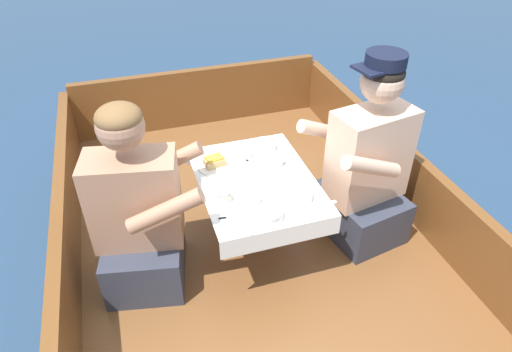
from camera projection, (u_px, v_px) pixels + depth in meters
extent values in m
plane|color=navy|center=(257.00, 279.00, 2.64)|extent=(60.00, 60.00, 0.00)
cube|color=brown|center=(257.00, 264.00, 2.56)|extent=(1.96, 3.00, 0.26)
cube|color=brown|center=(66.00, 262.00, 2.14)|extent=(0.06, 3.00, 0.38)
cube|color=brown|center=(415.00, 187.00, 2.61)|extent=(0.06, 3.00, 0.38)
cube|color=brown|center=(199.00, 97.00, 3.49)|extent=(1.84, 0.06, 0.44)
cylinder|color=#B2B2B7|center=(256.00, 215.00, 2.38)|extent=(0.07, 0.07, 0.42)
cube|color=brown|center=(256.00, 181.00, 2.26)|extent=(0.53, 0.72, 0.02)
cube|color=white|center=(256.00, 180.00, 2.25)|extent=(0.56, 0.75, 0.00)
cube|color=white|center=(282.00, 238.00, 1.99)|extent=(0.56, 0.00, 0.10)
cube|color=white|center=(236.00, 150.00, 2.57)|extent=(0.56, 0.00, 0.10)
cube|color=#333847|center=(146.00, 256.00, 2.26)|extent=(0.44, 0.50, 0.26)
cube|color=tan|center=(135.00, 200.00, 2.05)|extent=(0.44, 0.29, 0.45)
sphere|color=tan|center=(120.00, 127.00, 1.83)|extent=(0.20, 0.20, 0.20)
ellipsoid|color=brown|center=(118.00, 117.00, 1.80)|extent=(0.19, 0.19, 0.11)
cylinder|color=tan|center=(169.00, 162.00, 2.17)|extent=(0.34, 0.14, 0.21)
cylinder|color=tan|center=(165.00, 211.00, 1.88)|extent=(0.34, 0.14, 0.21)
cube|color=#333847|center=(360.00, 212.00, 2.53)|extent=(0.43, 0.50, 0.26)
cube|color=beige|center=(370.00, 155.00, 2.31)|extent=(0.43, 0.29, 0.49)
sphere|color=beige|center=(382.00, 82.00, 2.07)|extent=(0.20, 0.20, 0.20)
ellipsoid|color=black|center=(384.00, 72.00, 2.05)|extent=(0.19, 0.19, 0.11)
cylinder|color=beige|center=(372.00, 167.00, 2.07)|extent=(0.34, 0.13, 0.21)
cylinder|color=beige|center=(326.00, 131.00, 2.33)|extent=(0.34, 0.13, 0.21)
cylinder|color=black|center=(386.00, 59.00, 2.01)|extent=(0.19, 0.19, 0.06)
cube|color=black|center=(369.00, 70.00, 1.99)|extent=(0.12, 0.16, 0.01)
cylinder|color=white|center=(215.00, 166.00, 2.34)|extent=(0.18, 0.18, 0.01)
cylinder|color=white|center=(272.00, 183.00, 2.22)|extent=(0.16, 0.16, 0.01)
cube|color=tan|center=(214.00, 162.00, 2.32)|extent=(0.11, 0.09, 0.04)
cube|color=gold|center=(214.00, 158.00, 2.31)|extent=(0.09, 0.07, 0.01)
cylinder|color=white|center=(264.00, 146.00, 2.46)|extent=(0.13, 0.13, 0.04)
cylinder|color=beige|center=(264.00, 144.00, 2.46)|extent=(0.10, 0.10, 0.02)
cylinder|color=white|center=(248.00, 200.00, 2.08)|extent=(0.12, 0.12, 0.04)
cylinder|color=beige|center=(248.00, 198.00, 2.08)|extent=(0.10, 0.10, 0.02)
cylinder|color=white|center=(269.00, 214.00, 2.00)|extent=(0.12, 0.12, 0.04)
cylinder|color=beige|center=(269.00, 212.00, 2.00)|extent=(0.10, 0.10, 0.02)
cylinder|color=white|center=(298.00, 195.00, 2.11)|extent=(0.14, 0.14, 0.04)
cylinder|color=beige|center=(298.00, 193.00, 2.11)|extent=(0.12, 0.12, 0.02)
cylinder|color=white|center=(275.00, 161.00, 2.33)|extent=(0.08, 0.08, 0.06)
torus|color=white|center=(284.00, 159.00, 2.34)|extent=(0.04, 0.01, 0.04)
cylinder|color=#3D2314|center=(275.00, 158.00, 2.32)|extent=(0.06, 0.06, 0.01)
cylinder|color=white|center=(245.00, 153.00, 2.39)|extent=(0.06, 0.06, 0.06)
torus|color=white|center=(253.00, 152.00, 2.40)|extent=(0.04, 0.01, 0.04)
cylinder|color=#3D2314|center=(245.00, 151.00, 2.38)|extent=(0.05, 0.05, 0.01)
cylinder|color=silver|center=(224.00, 196.00, 2.09)|extent=(0.06, 0.06, 0.05)
cylinder|color=beige|center=(224.00, 196.00, 2.09)|extent=(0.07, 0.07, 0.03)
cube|color=silver|center=(238.00, 217.00, 2.02)|extent=(0.17, 0.03, 0.00)
cube|color=silver|center=(222.00, 218.00, 2.01)|extent=(0.04, 0.02, 0.00)
cube|color=silver|center=(322.00, 208.00, 2.06)|extent=(0.16, 0.07, 0.00)
ellipsoid|color=silver|center=(333.00, 202.00, 2.10)|extent=(0.04, 0.02, 0.01)
cube|color=silver|center=(234.00, 230.00, 1.95)|extent=(0.14, 0.11, 0.00)
cube|color=silver|center=(298.00, 183.00, 2.22)|extent=(0.03, 0.17, 0.00)
ellipsoid|color=silver|center=(294.00, 174.00, 2.27)|extent=(0.04, 0.02, 0.01)
cube|color=silver|center=(255.00, 166.00, 2.34)|extent=(0.08, 0.16, 0.00)
cube|color=silver|center=(246.00, 160.00, 2.38)|extent=(0.03, 0.04, 0.00)
cube|color=silver|center=(240.00, 180.00, 2.24)|extent=(0.17, 0.04, 0.00)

